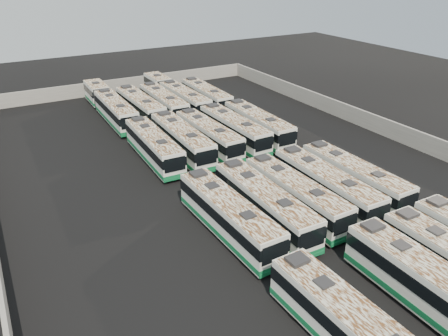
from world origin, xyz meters
The scene contains 19 objects.
ground centered at (0.00, 0.00, 0.00)m, with size 140.00×140.00×0.00m, color black.
perimeter_wall centered at (0.00, 0.00, 1.10)m, with size 45.20×73.20×2.20m.
bus_front_far_left centered at (-5.59, -22.13, 1.74)m, with size 2.86×12.14×3.40m.
bus_front_center centered at (1.07, -22.04, 1.80)m, with size 2.80×12.52×3.52m.
bus_midfront_far_left centered at (-5.65, -8.47, 1.77)m, with size 2.87×12.34×3.46m.
bus_midfront_left centered at (-2.18, -8.39, 1.80)m, with size 2.81×12.50×3.51m.
bus_midfront_center centered at (1.12, -8.31, 1.73)m, with size 2.71×12.05×3.39m.
bus_midfront_right centered at (4.47, -8.44, 1.79)m, with size 2.82×12.44×3.49m.
bus_midfront_far_right centered at (7.92, -8.43, 1.74)m, with size 2.66×12.13×3.41m.
bus_midback_far_left centered at (-5.62, 7.85, 1.75)m, with size 2.88×12.21×3.42m.
bus_midback_left centered at (-2.27, 7.83, 1.80)m, with size 2.89×12.57×3.53m.
bus_midback_center centered at (1.09, 7.82, 1.73)m, with size 2.83×12.06×3.38m.
bus_midback_right centered at (4.57, 7.86, 1.78)m, with size 2.84×12.38×3.47m.
bus_midback_far_right centered at (7.94, 7.79, 1.78)m, with size 2.87×12.41×3.48m.
bus_back_far_left centered at (-5.59, 24.85, 1.77)m, with size 2.87×19.09×3.46m.
bus_back_left centered at (-2.22, 21.60, 1.80)m, with size 2.91×12.55×3.52m.
bus_back_center centered at (1.16, 21.48, 1.80)m, with size 2.85×12.54×3.52m.
bus_back_right centered at (4.43, 24.84, 1.75)m, with size 2.84×18.95×3.43m.
bus_back_far_right centered at (7.97, 21.61, 1.75)m, with size 2.82×12.19×3.42m.
Camera 1 is at (-20.60, -33.99, 20.38)m, focal length 35.00 mm.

